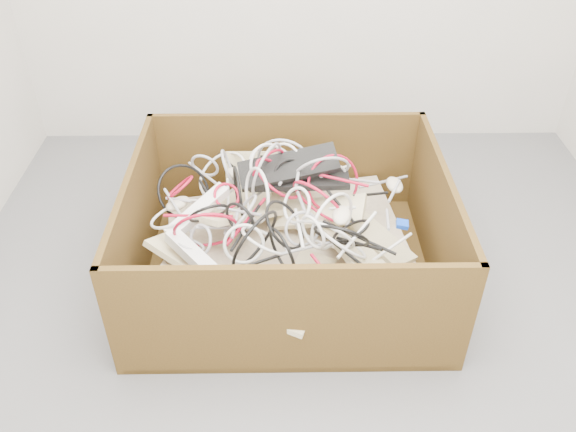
{
  "coord_description": "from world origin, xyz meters",
  "views": [
    {
      "loc": [
        -0.13,
        -1.58,
        1.75
      ],
      "look_at": [
        -0.1,
        0.31,
        0.3
      ],
      "focal_mm": 37.21,
      "sensor_mm": 36.0,
      "label": 1
    }
  ],
  "objects_px": {
    "cardboard_box": "(284,252)",
    "vga_plug": "(402,224)",
    "power_strip_left": "(198,211)",
    "power_strip_right": "(195,257)"
  },
  "relations": [
    {
      "from": "power_strip_left",
      "to": "vga_plug",
      "type": "xyz_separation_m",
      "value": [
        0.78,
        -0.07,
        -0.01
      ]
    },
    {
      "from": "cardboard_box",
      "to": "vga_plug",
      "type": "xyz_separation_m",
      "value": [
        0.45,
        -0.11,
        0.23
      ]
    },
    {
      "from": "power_strip_right",
      "to": "vga_plug",
      "type": "xyz_separation_m",
      "value": [
        0.77,
        0.15,
        0.03
      ]
    },
    {
      "from": "power_strip_left",
      "to": "power_strip_right",
      "type": "bearing_deg",
      "value": -132.57
    },
    {
      "from": "cardboard_box",
      "to": "vga_plug",
      "type": "height_order",
      "value": "cardboard_box"
    },
    {
      "from": "power_strip_left",
      "to": "power_strip_right",
      "type": "height_order",
      "value": "power_strip_left"
    },
    {
      "from": "power_strip_left",
      "to": "vga_plug",
      "type": "bearing_deg",
      "value": -51.05
    },
    {
      "from": "vga_plug",
      "to": "power_strip_left",
      "type": "bearing_deg",
      "value": -179.24
    },
    {
      "from": "power_strip_right",
      "to": "vga_plug",
      "type": "bearing_deg",
      "value": 56.82
    },
    {
      "from": "cardboard_box",
      "to": "vga_plug",
      "type": "distance_m",
      "value": 0.51
    }
  ]
}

